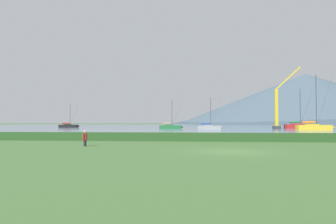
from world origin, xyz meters
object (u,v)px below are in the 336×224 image
sailboat_slip_3 (209,127)px  person_seated_viewer (85,137)px  sailboat_slip_1 (314,127)px  sailboat_slip_2 (69,126)px  sailboat_slip_5 (299,126)px  sailboat_slip_4 (170,127)px  dock_crane (278,110)px

sailboat_slip_3 → person_seated_viewer: (-11.12, -60.78, 0.11)m
sailboat_slip_1 → sailboat_slip_3: (-24.71, 5.41, -0.18)m
sailboat_slip_2 → sailboat_slip_5: bearing=-15.5°
person_seated_viewer → sailboat_slip_2: bearing=123.3°
sailboat_slip_2 → person_seated_viewer: size_ratio=6.68×
sailboat_slip_4 → sailboat_slip_5: sailboat_slip_5 is taller
dock_crane → sailboat_slip_1: bearing=-67.0°
sailboat_slip_5 → dock_crane: (-7.74, -7.33, 4.49)m
sailboat_slip_2 → dock_crane: size_ratio=0.48×
sailboat_slip_1 → sailboat_slip_5: 20.29m
sailboat_slip_1 → sailboat_slip_4: sailboat_slip_1 is taller
sailboat_slip_1 → dock_crane: bearing=112.9°
sailboat_slip_2 → sailboat_slip_5: size_ratio=0.69×
sailboat_slip_5 → person_seated_viewer: sailboat_slip_5 is taller
sailboat_slip_4 → dock_crane: 30.55m
sailboat_slip_2 → sailboat_slip_3: (48.74, -24.18, -0.03)m
sailboat_slip_1 → sailboat_slip_3: sailboat_slip_1 is taller
sailboat_slip_4 → person_seated_viewer: size_ratio=6.72×
sailboat_slip_5 → sailboat_slip_2: bearing=166.3°
sailboat_slip_1 → sailboat_slip_5: (2.30, 20.16, -0.00)m
sailboat_slip_5 → dock_crane: size_ratio=0.69×
sailboat_slip_1 → sailboat_slip_2: 79.19m
sailboat_slip_1 → dock_crane: dock_crane is taller
sailboat_slip_2 → dock_crane: dock_crane is taller
person_seated_viewer → dock_crane: dock_crane is taller
sailboat_slip_3 → sailboat_slip_5: bearing=18.7°
person_seated_viewer → sailboat_slip_1: bearing=66.5°
sailboat_slip_5 → person_seated_viewer: 84.61m
sailboat_slip_1 → sailboat_slip_4: size_ratio=1.57×
dock_crane → person_seated_viewer: bearing=-114.0°
sailboat_slip_3 → sailboat_slip_5: 30.77m
sailboat_slip_2 → person_seated_viewer: 92.93m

